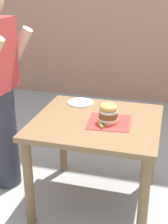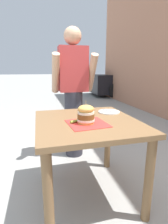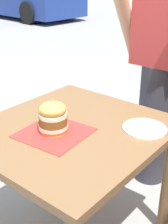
% 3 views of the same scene
% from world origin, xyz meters
% --- Properties ---
extents(ground_plane, '(80.00, 80.00, 0.00)m').
position_xyz_m(ground_plane, '(0.00, 0.00, 0.00)').
color(ground_plane, '#9E9E99').
extents(patio_table, '(0.88, 0.94, 0.75)m').
position_xyz_m(patio_table, '(0.00, 0.00, 0.62)').
color(patio_table, brown).
rests_on(patio_table, ground).
extents(serving_paper, '(0.34, 0.34, 0.00)m').
position_xyz_m(serving_paper, '(-0.02, -0.10, 0.75)').
color(serving_paper, red).
rests_on(serving_paper, patio_table).
extents(sandwich, '(0.14, 0.14, 0.19)m').
position_xyz_m(sandwich, '(-0.04, -0.09, 0.83)').
color(sandwich, gold).
rests_on(sandwich, serving_paper).
extents(pickle_spear, '(0.08, 0.06, 0.02)m').
position_xyz_m(pickle_spear, '(-0.13, -0.06, 0.76)').
color(pickle_spear, '#8EA83D').
rests_on(pickle_spear, serving_paper).
extents(side_plate_with_forks, '(0.22, 0.22, 0.02)m').
position_xyz_m(side_plate_with_forks, '(0.30, 0.21, 0.76)').
color(side_plate_with_forks, white).
rests_on(side_plate_with_forks, patio_table).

